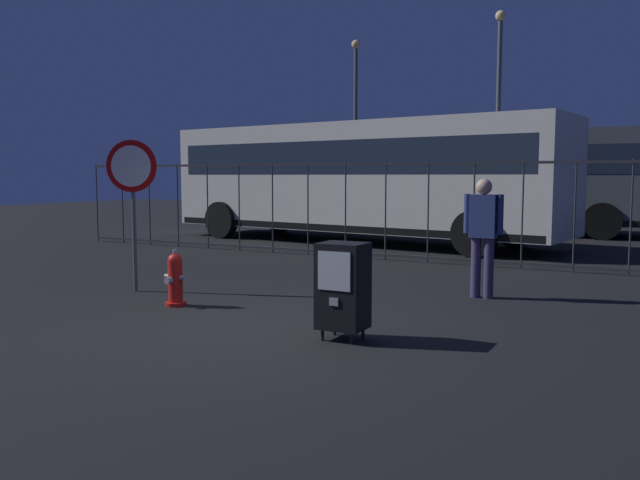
# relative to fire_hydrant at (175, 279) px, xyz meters

# --- Properties ---
(ground_plane) EXTENTS (60.00, 60.00, 0.00)m
(ground_plane) POSITION_rel_fire_hydrant_xyz_m (1.52, -0.55, -0.35)
(ground_plane) COLOR black
(fire_hydrant) EXTENTS (0.33, 0.31, 0.75)m
(fire_hydrant) POSITION_rel_fire_hydrant_xyz_m (0.00, 0.00, 0.00)
(fire_hydrant) COLOR red
(fire_hydrant) RESTS_ON ground_plane
(newspaper_box_primary) EXTENTS (0.48, 0.42, 1.02)m
(newspaper_box_primary) POSITION_rel_fire_hydrant_xyz_m (2.74, -0.57, 0.22)
(newspaper_box_primary) COLOR black
(newspaper_box_primary) RESTS_ON ground_plane
(stop_sign) EXTENTS (0.71, 0.31, 2.23)m
(stop_sign) POSITION_rel_fire_hydrant_xyz_m (-1.25, 0.56, 1.25)
(stop_sign) COLOR #4C4F54
(stop_sign) RESTS_ON ground_plane
(pedestrian) EXTENTS (0.55, 0.22, 1.67)m
(pedestrian) POSITION_rel_fire_hydrant_xyz_m (3.42, 2.48, 0.60)
(pedestrian) COLOR #382D51
(pedestrian) RESTS_ON ground_plane
(fence_barrier) EXTENTS (18.03, 0.04, 2.00)m
(fence_barrier) POSITION_rel_fire_hydrant_xyz_m (1.52, 5.69, 0.67)
(fence_barrier) COLOR #2D2D33
(fence_barrier) RESTS_ON ground_plane
(bus_near) EXTENTS (10.74, 3.87, 3.00)m
(bus_near) POSITION_rel_fire_hydrant_xyz_m (-1.37, 8.69, 1.36)
(bus_near) COLOR beige
(bus_near) RESTS_ON ground_plane
(bus_far) EXTENTS (10.62, 3.24, 3.00)m
(bus_far) POSITION_rel_fire_hydrant_xyz_m (0.36, 13.36, 1.36)
(bus_far) COLOR #4C5156
(bus_far) RESTS_ON ground_plane
(street_light_near_left) EXTENTS (0.32, 0.32, 6.66)m
(street_light_near_left) POSITION_rel_fire_hydrant_xyz_m (0.91, 13.82, 3.53)
(street_light_near_left) COLOR #4C4F54
(street_light_near_left) RESTS_ON ground_plane
(street_light_far_left) EXTENTS (0.32, 0.32, 6.58)m
(street_light_far_left) POSITION_rel_fire_hydrant_xyz_m (-4.60, 15.33, 3.49)
(street_light_far_left) COLOR #4C4F54
(street_light_far_left) RESTS_ON ground_plane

